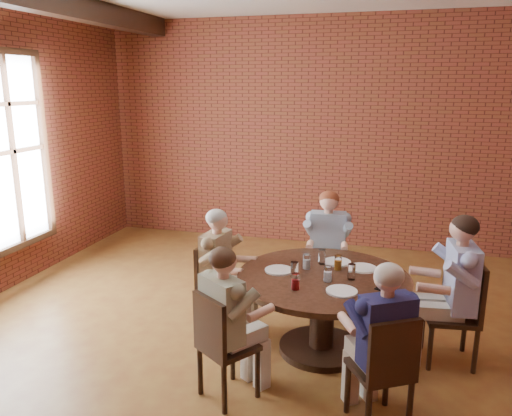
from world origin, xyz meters
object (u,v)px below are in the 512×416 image
(dining_table, at_px, (323,298))
(chair_d, at_px, (221,343))
(diner_a, at_px, (453,290))
(chair_a, at_px, (461,308))
(chair_c, at_px, (215,284))
(chair_e, at_px, (385,368))
(smartphone, at_px, (383,287))
(diner_e, at_px, (381,345))
(diner_d, at_px, (228,324))
(diner_b, at_px, (327,249))
(chair_b, at_px, (327,259))
(diner_c, at_px, (221,272))

(dining_table, xyz_separation_m, chair_d, (-0.65, -0.94, -0.04))
(dining_table, bearing_deg, diner_a, 7.31)
(chair_a, distance_m, diner_a, 0.18)
(chair_c, xyz_separation_m, chair_e, (1.67, -1.10, -0.00))
(chair_a, height_order, smartphone, chair_a)
(diner_e, bearing_deg, chair_a, -153.04)
(diner_d, relative_size, smartphone, 7.98)
(diner_a, height_order, diner_d, diner_a)
(chair_d, relative_size, diner_d, 0.71)
(diner_d, bearing_deg, diner_b, -69.79)
(chair_d, distance_m, smartphone, 1.44)
(chair_a, relative_size, diner_b, 0.73)
(diner_b, bearing_deg, chair_a, -40.62)
(diner_b, height_order, chair_d, diner_b)
(chair_b, height_order, chair_e, chair_b)
(diner_b, distance_m, diner_c, 1.31)
(diner_b, relative_size, chair_e, 1.45)
(chair_a, relative_size, chair_c, 1.06)
(diner_a, bearing_deg, diner_d, -66.64)
(diner_b, height_order, chair_c, diner_b)
(chair_c, distance_m, diner_e, 1.94)
(chair_d, bearing_deg, chair_c, -32.92)
(chair_d, distance_m, chair_e, 1.23)
(diner_a, relative_size, chair_e, 1.51)
(chair_c, bearing_deg, diner_b, -39.67)
(diner_d, relative_size, chair_e, 1.40)
(diner_a, height_order, chair_e, diner_a)
(diner_c, bearing_deg, dining_table, -90.00)
(chair_d, xyz_separation_m, smartphone, (1.17, 0.80, 0.27))
(diner_c, bearing_deg, diner_d, -150.86)
(diner_a, bearing_deg, diner_c, -96.89)
(chair_b, xyz_separation_m, chair_e, (0.69, -2.11, -0.01))
(diner_b, bearing_deg, diner_e, -77.44)
(chair_b, distance_m, chair_e, 2.22)
(dining_table, distance_m, smartphone, 0.58)
(chair_d, bearing_deg, diner_c, -36.25)
(diner_b, distance_m, smartphone, 1.37)
(chair_a, distance_m, chair_e, 1.28)
(chair_a, relative_size, chair_b, 1.03)
(chair_a, bearing_deg, diner_e, -39.36)
(chair_c, xyz_separation_m, diner_d, (0.48, -1.02, 0.13))
(chair_a, bearing_deg, dining_table, -90.00)
(diner_c, height_order, smartphone, diner_c)
(diner_b, distance_m, diner_d, 2.01)
(diner_a, distance_m, diner_e, 1.19)
(chair_d, bearing_deg, diner_a, -113.65)
(dining_table, height_order, diner_a, diner_a)
(diner_b, height_order, smartphone, diner_b)
(dining_table, bearing_deg, smartphone, -15.30)
(dining_table, xyz_separation_m, chair_e, (0.58, -0.96, -0.04))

